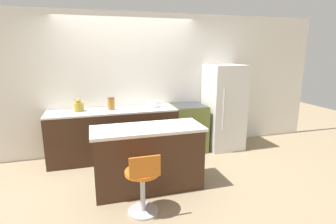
{
  "coord_description": "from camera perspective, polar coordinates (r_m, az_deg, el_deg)",
  "views": [
    {
      "loc": [
        -0.67,
        -4.27,
        1.91
      ],
      "look_at": [
        0.51,
        -0.29,
        0.94
      ],
      "focal_mm": 28.0,
      "sensor_mm": 36.0,
      "label": 1
    }
  ],
  "objects": [
    {
      "name": "stool_chair",
      "position": [
        3.2,
        -5.49,
        -15.27
      ],
      "size": [
        0.41,
        0.41,
        0.79
      ],
      "color": "#B7B7BC",
      "rests_on": "ground_plane"
    },
    {
      "name": "back_counter",
      "position": [
        4.84,
        -11.73,
        -4.74
      ],
      "size": [
        2.24,
        0.6,
        0.9
      ],
      "color": "#422819",
      "rests_on": "ground_plane"
    },
    {
      "name": "refrigerator",
      "position": [
        5.3,
        11.98,
        1.07
      ],
      "size": [
        0.68,
        0.72,
        1.65
      ],
      "color": "silver",
      "rests_on": "ground_plane"
    },
    {
      "name": "wall_back",
      "position": [
        5.01,
        -8.67,
        6.01
      ],
      "size": [
        8.0,
        0.06,
        2.6
      ],
      "color": "white",
      "rests_on": "ground_plane"
    },
    {
      "name": "kettle",
      "position": [
        4.74,
        -18.88,
        1.26
      ],
      "size": [
        0.16,
        0.16,
        0.22
      ],
      "color": "#B29333",
      "rests_on": "back_counter"
    },
    {
      "name": "oven_range",
      "position": [
        5.14,
        4.49,
        -3.4
      ],
      "size": [
        0.62,
        0.62,
        0.9
      ],
      "color": "olive",
      "rests_on": "ground_plane"
    },
    {
      "name": "canister_jar",
      "position": [
        4.74,
        -12.24,
        1.89
      ],
      "size": [
        0.13,
        0.13,
        0.21
      ],
      "color": "#9E6623",
      "rests_on": "back_counter"
    },
    {
      "name": "mixing_bowl",
      "position": [
        4.86,
        -3.05,
        1.83
      ],
      "size": [
        0.22,
        0.22,
        0.11
      ],
      "color": "white",
      "rests_on": "back_counter"
    },
    {
      "name": "ground_plane",
      "position": [
        4.73,
        -7.01,
        -10.77
      ],
      "size": [
        14.0,
        14.0,
        0.0
      ],
      "primitive_type": "plane",
      "color": "#998466"
    },
    {
      "name": "kitchen_island",
      "position": [
        3.74,
        -4.35,
        -9.86
      ],
      "size": [
        1.53,
        0.62,
        0.89
      ],
      "color": "#422819",
      "rests_on": "ground_plane"
    }
  ]
}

